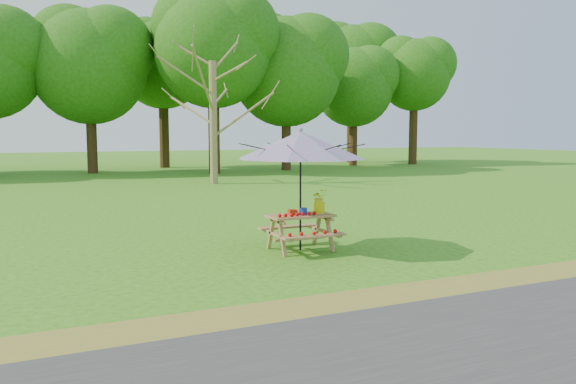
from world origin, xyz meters
name	(u,v)px	position (x,y,z in m)	size (l,w,h in m)	color
ground	(81,279)	(0.00, 0.00, 0.00)	(120.00, 120.00, 0.00)	#2E6E14
drygrass_strip	(102,343)	(0.00, -2.80, 0.00)	(120.00, 1.20, 0.01)	olive
treeline	(38,13)	(0.00, 22.00, 8.00)	(60.00, 12.00, 16.00)	#23560E
bare_tree	(212,9)	(6.48, 14.40, 7.29)	(8.20, 8.20, 12.01)	olive
picnic_table	(300,233)	(3.88, 0.50, 0.33)	(1.20, 1.32, 0.67)	#905F41
patio_umbrella	(301,145)	(3.88, 0.50, 1.95)	(2.70, 2.70, 2.27)	black
produce_bins	(297,212)	(3.83, 0.52, 0.72)	(0.33, 0.33, 0.13)	#AC260D
tomatoes_row	(297,214)	(3.73, 0.32, 0.71)	(0.77, 0.13, 0.07)	#C40706
flower_bucket	(319,200)	(4.30, 0.55, 0.91)	(0.30, 0.26, 0.45)	#DDDD0B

